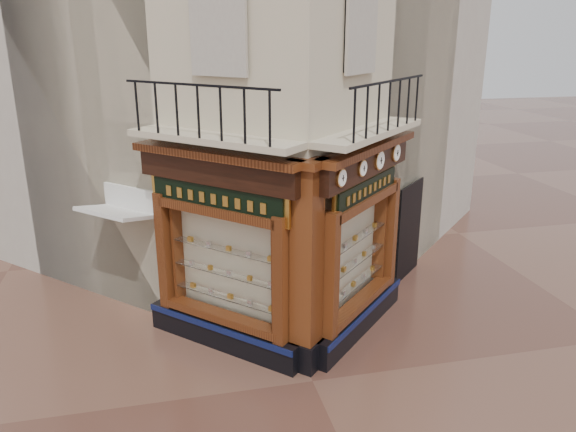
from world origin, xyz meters
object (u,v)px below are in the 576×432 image
object	(u,v)px
awning	(125,318)
signboard_right	(367,189)
clock_d	(396,153)
clock_b	(362,168)
signboard_left	(216,198)
corner_pilaster	(307,271)
clock_c	(380,160)
clock_a	(341,178)

from	to	relation	value
awning	signboard_right	bearing A→B (deg)	-154.08
clock_d	awning	world-z (taller)	clock_d
clock_b	signboard_left	world-z (taller)	clock_b
corner_pilaster	clock_d	xyz separation A→B (m)	(2.35, 1.75, 1.67)
corner_pilaster	signboard_right	distance (m)	2.12
clock_b	signboard_right	bearing A→B (deg)	12.59
signboard_left	corner_pilaster	bearing A→B (deg)	-169.75
clock_c	signboard_left	size ratio (longest dim) A/B	0.17
clock_a	awning	bearing A→B (deg)	100.84
signboard_right	corner_pilaster	bearing A→B (deg)	169.75
clock_b	awning	size ratio (longest dim) A/B	0.21
signboard_left	clock_c	bearing A→B (deg)	-132.69
signboard_left	signboard_right	distance (m)	2.92
corner_pilaster	clock_b	world-z (taller)	corner_pilaster
clock_a	clock_d	size ratio (longest dim) A/B	0.87
clock_d	signboard_left	bearing A→B (deg)	145.88
corner_pilaster	clock_d	bearing A→B (deg)	-8.39
signboard_right	clock_d	bearing A→B (deg)	-5.51
awning	signboard_left	xyz separation A→B (m)	(1.94, -1.68, 3.10)
clock_d	signboard_left	xyz separation A→B (m)	(-3.81, -0.73, -0.52)
clock_b	clock_d	bearing A→B (deg)	0.00
clock_c	corner_pilaster	bearing A→B (deg)	168.20
clock_c	signboard_left	distance (m)	3.25
clock_c	clock_d	distance (m)	0.85
clock_b	signboard_left	bearing A→B (deg)	125.83
clock_c	awning	world-z (taller)	clock_c
signboard_left	clock_d	bearing A→B (deg)	-124.12
clock_a	signboard_left	size ratio (longest dim) A/B	0.14
corner_pilaster	clock_c	xyz separation A→B (m)	(1.75, 1.14, 1.67)
clock_a	signboard_left	world-z (taller)	clock_a
corner_pilaster	clock_d	world-z (taller)	corner_pilaster
clock_a	clock_d	distance (m)	2.49
awning	signboard_right	xyz separation A→B (m)	(4.86, -1.68, 3.10)
corner_pilaster	clock_b	size ratio (longest dim) A/B	12.46
clock_c	signboard_left	xyz separation A→B (m)	(-3.21, -0.13, -0.52)
corner_pilaster	awning	xyz separation A→B (m)	(-3.40, 2.70, -1.95)
signboard_right	awning	bearing A→B (deg)	115.92
clock_c	awning	xyz separation A→B (m)	(-5.15, 1.55, -3.62)
clock_b	clock_a	bearing A→B (deg)	180.00
corner_pilaster	clock_b	distance (m)	2.13
clock_b	clock_d	distance (m)	1.64
clock_a	signboard_right	world-z (taller)	clock_a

